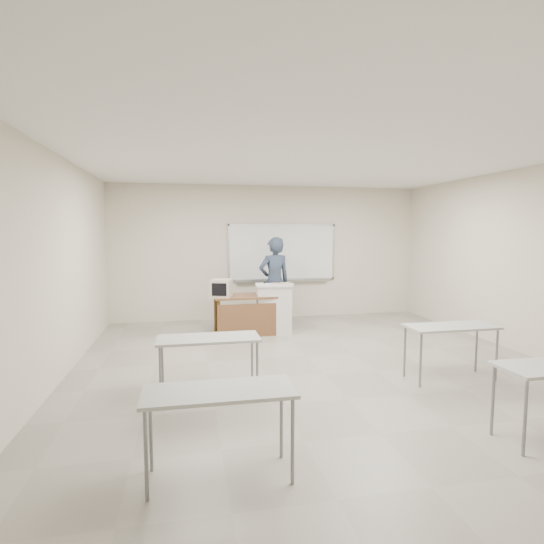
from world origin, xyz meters
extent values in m
cube|color=gray|center=(0.00, 0.00, -0.01)|extent=(7.00, 8.00, 0.01)
cube|color=white|center=(0.30, 3.97, 1.50)|extent=(2.40, 0.03, 1.20)
cube|color=#B7BABC|center=(0.30, 3.97, 2.12)|extent=(2.48, 0.04, 0.04)
cube|color=#B7BABC|center=(0.30, 3.97, 0.88)|extent=(2.48, 0.04, 0.04)
cube|color=#B7BABC|center=(-0.92, 3.97, 1.50)|extent=(0.04, 0.04, 1.28)
cube|color=#B7BABC|center=(1.52, 3.97, 1.50)|extent=(0.04, 0.04, 1.28)
cube|color=#B7BABC|center=(0.30, 3.92, 0.84)|extent=(2.16, 0.07, 0.02)
cube|color=#AFAFA8|center=(-1.60, -0.50, 0.71)|extent=(1.20, 0.50, 0.03)
cylinder|color=slate|center=(-2.15, -0.70, 0.35)|extent=(0.03, 0.03, 0.70)
cylinder|color=slate|center=(-1.05, -0.70, 0.35)|extent=(0.03, 0.03, 0.70)
cylinder|color=slate|center=(-2.15, -0.30, 0.35)|extent=(0.03, 0.03, 0.70)
cylinder|color=slate|center=(-1.05, -0.30, 0.35)|extent=(0.03, 0.03, 0.70)
cube|color=#AFAFA8|center=(1.60, -0.50, 0.71)|extent=(1.20, 0.50, 0.03)
cylinder|color=slate|center=(1.05, -0.70, 0.35)|extent=(0.03, 0.03, 0.70)
cylinder|color=slate|center=(2.15, -0.70, 0.35)|extent=(0.03, 0.03, 0.70)
cylinder|color=slate|center=(1.05, -0.30, 0.35)|extent=(0.03, 0.03, 0.70)
cylinder|color=slate|center=(2.15, -0.30, 0.35)|extent=(0.03, 0.03, 0.70)
cube|color=#AFAFA8|center=(-1.60, -2.20, 0.71)|extent=(1.20, 0.50, 0.03)
cylinder|color=slate|center=(-2.15, -2.40, 0.35)|extent=(0.03, 0.03, 0.70)
cylinder|color=slate|center=(-1.05, -2.40, 0.35)|extent=(0.03, 0.03, 0.70)
cylinder|color=slate|center=(-2.15, -2.00, 0.35)|extent=(0.03, 0.03, 0.70)
cylinder|color=slate|center=(-1.05, -2.00, 0.35)|extent=(0.03, 0.03, 0.70)
cylinder|color=slate|center=(1.05, -2.40, 0.35)|extent=(0.03, 0.03, 0.70)
cylinder|color=slate|center=(1.05, -2.00, 0.35)|extent=(0.03, 0.03, 0.70)
cube|color=brown|center=(-0.65, 2.60, 0.73)|extent=(1.41, 0.71, 0.04)
cube|color=brown|center=(-0.65, 2.27, 0.32)|extent=(1.34, 0.03, 0.63)
cylinder|color=#472F10|center=(-1.29, 2.31, 0.35)|extent=(0.06, 0.06, 0.71)
cylinder|color=#472F10|center=(0.00, 2.31, 0.35)|extent=(0.06, 0.06, 0.71)
cylinder|color=#472F10|center=(-1.29, 2.89, 0.35)|extent=(0.06, 0.06, 0.71)
cylinder|color=#472F10|center=(0.00, 2.89, 0.35)|extent=(0.06, 0.06, 0.71)
cube|color=beige|center=(-0.20, 2.50, 0.46)|extent=(0.65, 0.46, 0.93)
cube|color=beige|center=(-0.20, 2.50, 0.95)|extent=(0.69, 0.50, 0.04)
cube|color=#B6A995|center=(-1.20, 2.50, 0.91)|extent=(0.35, 0.36, 0.33)
cube|color=#B6A995|center=(-1.20, 2.30, 0.91)|extent=(0.36, 0.04, 0.34)
cube|color=black|center=(-1.20, 2.28, 0.91)|extent=(0.28, 0.01, 0.24)
cube|color=black|center=(-0.25, 2.42, 0.76)|extent=(0.33, 0.24, 0.02)
cube|color=black|center=(-0.25, 2.41, 0.77)|extent=(0.27, 0.14, 0.01)
cube|color=black|center=(-0.25, 2.57, 0.88)|extent=(0.33, 0.07, 0.23)
cube|color=#7984C7|center=(-0.25, 2.56, 0.88)|extent=(0.28, 0.05, 0.18)
ellipsoid|color=#94999C|center=(-0.45, 2.65, 0.77)|extent=(0.10, 0.07, 0.03)
cube|color=#B6A995|center=(-0.05, 2.38, 0.98)|extent=(0.46, 0.26, 0.02)
imported|color=black|center=(-0.05, 3.16, 0.93)|extent=(0.76, 0.58, 1.86)
camera|label=1|loc=(-1.83, -5.47, 1.98)|focal=28.00mm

